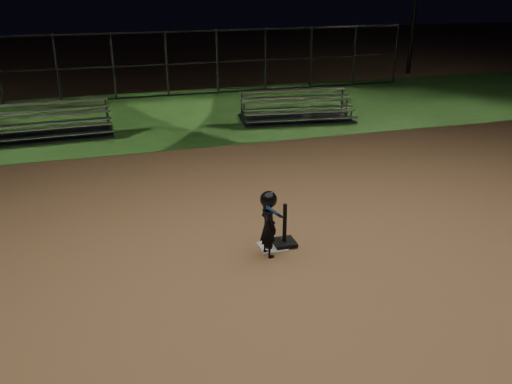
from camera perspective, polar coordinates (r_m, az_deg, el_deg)
The scene contains 8 objects.
ground at distance 9.15m, azimuth 1.81°, elevation -6.06°, with size 80.00×80.00×0.00m, color olive.
grass_strip at distance 18.33m, azimuth -8.22°, elevation 8.45°, with size 60.00×8.00×0.01m, color #25531A.
home_plate at distance 9.15m, azimuth 1.81°, elevation -5.99°, with size 0.45×0.45×0.02m, color beige.
batting_tee at distance 9.16m, azimuth 3.13°, elevation -4.93°, with size 0.38×0.38×0.77m.
child_batter at distance 8.63m, azimuth 1.37°, elevation -3.30°, with size 0.45×0.60×1.17m.
bleacher_left at distance 16.65m, azimuth -21.87°, elevation 6.28°, with size 3.76×1.94×0.90m.
bleacher_right at distance 17.41m, azimuth 4.44°, elevation 8.46°, with size 3.80×2.17×0.89m.
backstop_fence at distance 21.01m, azimuth -9.75°, elevation 13.59°, with size 20.08×0.08×2.50m.
Camera 1 is at (-2.59, -7.62, 4.36)m, focal length 36.59 mm.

